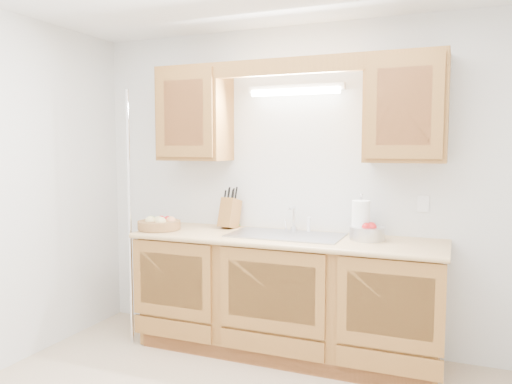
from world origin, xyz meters
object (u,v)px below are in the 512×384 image
at_px(paper_towel, 361,220).
at_px(apple_bowl, 367,232).
at_px(fruit_basket, 159,224).
at_px(knife_block, 230,213).

height_order(paper_towel, apple_bowl, paper_towel).
bearing_deg(paper_towel, apple_bowl, -28.66).
bearing_deg(apple_bowl, fruit_basket, -174.27).
relative_size(paper_towel, apple_bowl, 1.18).
height_order(fruit_basket, knife_block, knife_block).
bearing_deg(fruit_basket, knife_block, 30.10).
distance_m(paper_towel, apple_bowl, 0.10).
bearing_deg(knife_block, paper_towel, 4.42).
bearing_deg(apple_bowl, paper_towel, 151.34).
relative_size(knife_block, paper_towel, 1.06).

